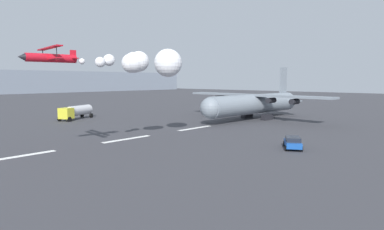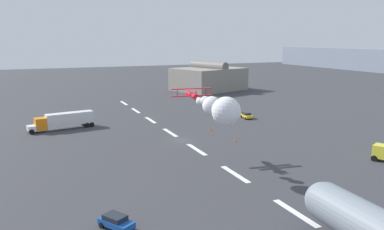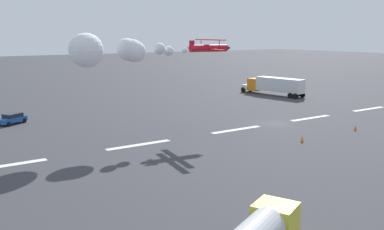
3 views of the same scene
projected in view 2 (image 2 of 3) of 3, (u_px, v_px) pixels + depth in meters
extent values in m
plane|color=#38383D|center=(182.00, 140.00, 78.23)|extent=(440.00, 440.00, 0.00)
cube|color=white|center=(124.00, 103.00, 123.94)|extent=(8.00, 0.90, 0.01)
cube|color=white|center=(136.00, 111.00, 110.88)|extent=(8.00, 0.90, 0.01)
cube|color=white|center=(151.00, 120.00, 97.82)|extent=(8.00, 0.90, 0.01)
cube|color=white|center=(170.00, 133.00, 84.76)|extent=(8.00, 0.90, 0.01)
cube|color=white|center=(197.00, 150.00, 71.69)|extent=(8.00, 0.90, 0.01)
cube|color=white|center=(235.00, 174.00, 58.63)|extent=(8.00, 0.90, 0.01)
cube|color=white|center=(296.00, 213.00, 45.57)|extent=(8.00, 0.90, 0.01)
sphere|color=gray|center=(324.00, 200.00, 41.05)|extent=(3.96, 3.96, 3.96)
cylinder|color=red|center=(192.00, 95.00, 65.94)|extent=(5.36, 1.65, 0.93)
cube|color=red|center=(192.00, 96.00, 66.16)|extent=(1.68, 7.28, 0.12)
cube|color=red|center=(192.00, 89.00, 65.92)|extent=(1.68, 7.28, 0.12)
cylinder|color=black|center=(177.00, 93.00, 65.38)|extent=(0.08, 0.08, 1.23)
cylinder|color=black|center=(206.00, 92.00, 66.69)|extent=(0.08, 0.08, 1.23)
cube|color=red|center=(196.00, 94.00, 63.60)|extent=(0.71, 0.20, 1.10)
cube|color=red|center=(196.00, 97.00, 63.68)|extent=(0.87, 2.06, 0.08)
cone|color=black|center=(188.00, 93.00, 68.77)|extent=(0.80, 0.88, 0.79)
sphere|color=white|center=(198.00, 99.00, 62.77)|extent=(0.70, 0.70, 0.70)
sphere|color=white|center=(200.00, 102.00, 60.72)|extent=(1.23, 1.23, 1.23)
sphere|color=white|center=(205.00, 101.00, 59.49)|extent=(1.45, 1.45, 1.45)
sphere|color=white|center=(212.00, 106.00, 56.62)|extent=(2.49, 2.49, 2.49)
sphere|color=white|center=(211.00, 106.00, 56.26)|extent=(2.69, 2.69, 2.69)
sphere|color=white|center=(212.00, 105.00, 55.59)|extent=(2.65, 2.65, 2.65)
sphere|color=white|center=(226.00, 111.00, 51.06)|extent=(3.93, 3.93, 3.93)
cube|color=silver|center=(31.00, 128.00, 84.06)|extent=(2.74, 2.01, 1.10)
cube|color=orange|center=(41.00, 124.00, 84.99)|extent=(2.88, 2.80, 2.60)
cube|color=silver|center=(70.00, 119.00, 88.39)|extent=(4.30, 10.82, 2.80)
cylinder|color=black|center=(32.00, 132.00, 83.03)|extent=(0.54, 1.14, 1.10)
cylinder|color=black|center=(87.00, 125.00, 89.57)|extent=(0.54, 1.14, 1.10)
cylinder|color=black|center=(92.00, 125.00, 90.21)|extent=(0.54, 1.14, 1.10)
cylinder|color=black|center=(29.00, 130.00, 85.08)|extent=(0.54, 1.14, 1.10)
cylinder|color=black|center=(83.00, 123.00, 91.62)|extent=(0.54, 1.14, 1.10)
cylinder|color=black|center=(88.00, 123.00, 92.26)|extent=(0.54, 1.14, 1.10)
cube|color=yellow|center=(381.00, 151.00, 65.02)|extent=(3.01, 3.11, 2.20)
cylinder|color=black|center=(374.00, 158.00, 64.74)|extent=(1.04, 0.71, 1.00)
cylinder|color=black|center=(379.00, 155.00, 66.50)|extent=(1.04, 0.71, 1.00)
cube|color=#194CA5|center=(116.00, 223.00, 41.65)|extent=(4.39, 3.66, 0.65)
cube|color=#1E232D|center=(115.00, 217.00, 41.64)|extent=(2.94, 2.69, 0.55)
cylinder|color=black|center=(132.00, 226.00, 41.63)|extent=(0.66, 0.52, 0.64)
cylinder|color=black|center=(114.00, 219.00, 43.23)|extent=(0.66, 0.52, 0.64)
cylinder|color=black|center=(101.00, 225.00, 41.78)|extent=(0.66, 0.52, 0.64)
cube|color=yellow|center=(247.00, 116.00, 100.01)|extent=(4.30, 2.35, 0.65)
cube|color=#1E232D|center=(246.00, 113.00, 100.09)|extent=(2.66, 1.98, 0.55)
cylinder|color=black|center=(252.00, 118.00, 98.95)|extent=(0.66, 0.31, 0.64)
cylinder|color=black|center=(248.00, 116.00, 101.66)|extent=(0.66, 0.31, 0.64)
cylinder|color=black|center=(246.00, 118.00, 98.49)|extent=(0.66, 0.31, 0.64)
cylinder|color=black|center=(241.00, 116.00, 101.20)|extent=(0.66, 0.31, 0.64)
cube|color=gray|center=(209.00, 79.00, 155.13)|extent=(26.71, 30.57, 8.89)
cylinder|color=slate|center=(209.00, 66.00, 154.09)|extent=(19.05, 9.14, 3.60)
cone|color=orange|center=(210.00, 129.00, 86.75)|extent=(0.44, 0.44, 0.75)
cone|color=orange|center=(235.00, 140.00, 77.39)|extent=(0.44, 0.44, 0.75)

